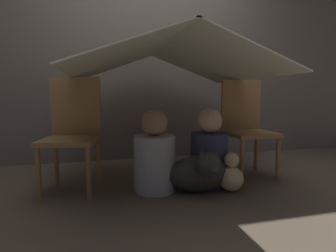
# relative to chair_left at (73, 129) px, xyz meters

# --- Properties ---
(ground_plane) EXTENTS (8.80, 8.80, 0.00)m
(ground_plane) POSITION_rel_chair_left_xyz_m (0.77, -0.28, -0.49)
(ground_plane) COLOR brown
(wall_back) EXTENTS (7.00, 0.05, 2.50)m
(wall_back) POSITION_rel_chair_left_xyz_m (0.77, 0.93, 0.76)
(wall_back) COLOR #6B6056
(wall_back) RESTS_ON ground_plane
(chair_left) EXTENTS (0.48, 0.48, 0.91)m
(chair_left) POSITION_rel_chair_left_xyz_m (0.00, 0.00, 0.00)
(chair_left) COLOR olive
(chair_left) RESTS_ON ground_plane
(chair_right) EXTENTS (0.42, 0.42, 0.91)m
(chair_right) POSITION_rel_chair_left_xyz_m (1.56, 0.00, 0.00)
(chair_right) COLOR olive
(chair_right) RESTS_ON ground_plane
(sheet_canopy) EXTENTS (1.58, 1.42, 0.30)m
(sheet_canopy) POSITION_rel_chair_left_xyz_m (0.77, -0.08, 0.57)
(sheet_canopy) COLOR silver
(person_front) EXTENTS (0.33, 0.33, 0.65)m
(person_front) POSITION_rel_chair_left_xyz_m (0.63, -0.22, -0.21)
(person_front) COLOR #B2B2B7
(person_front) RESTS_ON ground_plane
(person_second) EXTENTS (0.31, 0.31, 0.66)m
(person_second) POSITION_rel_chair_left_xyz_m (1.10, -0.20, -0.21)
(person_second) COLOR #2D3351
(person_second) RESTS_ON ground_plane
(dog) EXTENTS (0.50, 0.44, 0.38)m
(dog) POSITION_rel_chair_left_xyz_m (0.96, -0.36, -0.32)
(dog) COLOR #332D28
(dog) RESTS_ON ground_plane
(floor_cushion) EXTENTS (0.38, 0.30, 0.10)m
(floor_cushion) POSITION_rel_chair_left_xyz_m (1.10, -0.03, -0.44)
(floor_cushion) COLOR #4C7FB2
(floor_cushion) RESTS_ON ground_plane
(plush_toy) EXTENTS (0.20, 0.20, 0.31)m
(plush_toy) POSITION_rel_chair_left_xyz_m (1.21, -0.38, -0.36)
(plush_toy) COLOR beige
(plush_toy) RESTS_ON ground_plane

